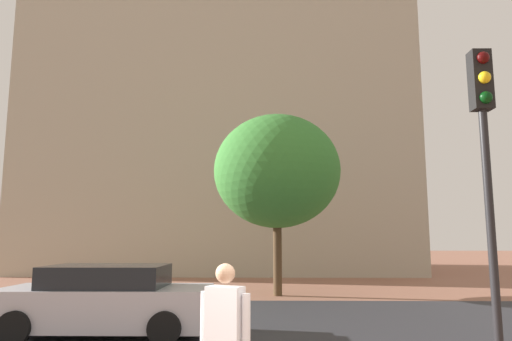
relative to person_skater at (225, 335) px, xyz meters
The scene contains 7 objects.
ground_plane 9.22m from the person_skater, 88.14° to the left, with size 120.00×120.00×0.00m, color #93604C.
street_asphalt_strip 6.46m from the person_skater, 87.33° to the left, with size 120.00×7.61×0.00m, color #2D2D33.
landmark_building 27.26m from the person_skater, 95.26° to the left, with size 22.51×13.04×36.02m.
person_skater is the anchor object (origin of this frame).
car_silver 5.52m from the person_skater, 121.41° to the left, with size 4.32×2.05×1.44m.
traffic_light_pole 4.55m from the person_skater, 20.53° to the left, with size 0.28×0.34×4.77m.
tree_curb_far 12.02m from the person_skater, 85.42° to the left, with size 4.57×4.57×6.47m.
Camera 1 is at (0.12, -4.48, 2.01)m, focal length 32.78 mm.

